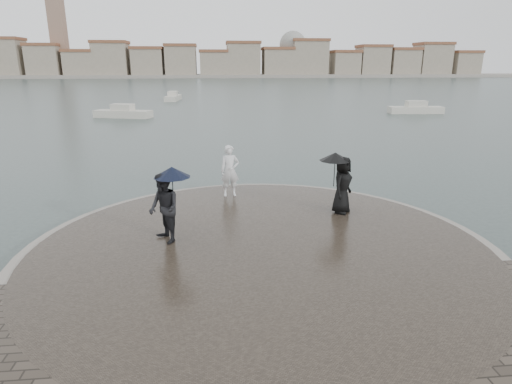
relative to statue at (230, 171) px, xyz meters
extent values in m
plane|color=#2B3835|center=(0.61, -8.07, -1.28)|extent=(400.00, 400.00, 0.00)
cylinder|color=gray|center=(0.61, -4.57, -1.12)|extent=(12.50, 12.50, 0.32)
cylinder|color=#2D261E|center=(0.61, -4.57, -1.10)|extent=(11.90, 11.90, 0.36)
imported|color=silver|center=(0.00, 0.00, 0.00)|extent=(0.70, 0.48, 1.85)
imported|color=black|center=(-1.91, -4.04, 0.02)|extent=(1.07, 1.15, 1.89)
cylinder|color=black|center=(-1.66, -3.94, 0.43)|extent=(0.02, 0.02, 0.90)
cone|color=black|center=(-1.66, -3.94, 0.98)|extent=(0.98, 0.98, 0.28)
imported|color=black|center=(3.47, -2.20, -0.01)|extent=(1.01, 1.06, 1.83)
cylinder|color=black|center=(3.22, -2.10, 0.38)|extent=(0.02, 0.02, 0.90)
cone|color=black|center=(3.22, -2.10, 0.90)|extent=(1.00, 1.00, 0.26)
cube|color=gray|center=(0.61, 154.93, -0.68)|extent=(260.00, 20.00, 1.20)
cube|color=gray|center=(-73.39, 151.93, 5.22)|extent=(13.00, 10.00, 13.00)
cube|color=brown|center=(-73.39, 151.93, 12.22)|extent=(13.60, 10.60, 1.00)
cube|color=gray|center=(-59.39, 151.93, 4.22)|extent=(11.00, 10.00, 11.00)
cube|color=brown|center=(-59.39, 151.93, 10.22)|extent=(11.60, 10.60, 1.00)
cube|color=gray|center=(-47.39, 151.93, 3.22)|extent=(10.00, 10.00, 9.00)
cube|color=brown|center=(-47.39, 151.93, 8.22)|extent=(10.60, 10.60, 1.00)
cube|color=gray|center=(-36.39, 151.93, 4.72)|extent=(12.00, 10.00, 12.00)
cube|color=brown|center=(-36.39, 151.93, 11.22)|extent=(12.60, 10.60, 1.00)
cube|color=gray|center=(-23.39, 151.93, 3.72)|extent=(11.00, 10.00, 10.00)
cube|color=brown|center=(-23.39, 151.93, 9.22)|extent=(11.60, 10.60, 1.00)
cube|color=gray|center=(-11.39, 151.93, 4.22)|extent=(11.00, 10.00, 11.00)
cube|color=brown|center=(-11.39, 151.93, 10.22)|extent=(11.60, 10.60, 1.00)
cube|color=gray|center=(0.61, 151.93, 3.22)|extent=(10.00, 10.00, 9.00)
cube|color=brown|center=(0.61, 151.93, 8.22)|extent=(10.60, 10.60, 1.00)
cube|color=gray|center=(11.61, 151.93, 4.72)|extent=(12.00, 10.00, 12.00)
cube|color=brown|center=(11.61, 151.93, 11.22)|extent=(12.60, 10.60, 1.00)
cube|color=gray|center=(24.61, 151.93, 3.72)|extent=(11.00, 10.00, 10.00)
cube|color=brown|center=(24.61, 151.93, 9.22)|extent=(11.60, 10.60, 1.00)
cube|color=gray|center=(36.61, 151.93, 5.22)|extent=(13.00, 10.00, 13.00)
cube|color=brown|center=(36.61, 151.93, 12.22)|extent=(13.60, 10.60, 1.00)
cube|color=gray|center=(50.61, 151.93, 3.22)|extent=(10.00, 10.00, 9.00)
cube|color=brown|center=(50.61, 151.93, 8.22)|extent=(10.60, 10.60, 1.00)
cube|color=gray|center=(61.61, 151.93, 4.22)|extent=(11.00, 10.00, 11.00)
cube|color=brown|center=(61.61, 151.93, 10.22)|extent=(11.60, 10.60, 1.00)
cube|color=gray|center=(73.61, 151.93, 3.72)|extent=(11.00, 10.00, 10.00)
cube|color=brown|center=(73.61, 151.93, 9.22)|extent=(11.60, 10.60, 1.00)
cube|color=gray|center=(85.61, 151.93, 4.72)|extent=(12.00, 10.00, 12.00)
cube|color=brown|center=(85.61, 151.93, 11.22)|extent=(12.60, 10.60, 1.00)
cube|color=gray|center=(98.61, 151.93, 3.22)|extent=(10.00, 10.00, 9.00)
cube|color=brown|center=(98.61, 151.93, 8.22)|extent=(10.60, 10.60, 1.00)
cube|color=#846654|center=(-54.39, 153.93, 14.72)|extent=(5.00, 5.00, 32.00)
sphere|color=gray|center=(30.61, 153.93, 10.72)|extent=(10.00, 10.00, 10.00)
cube|color=beige|center=(-5.99, 47.59, -1.03)|extent=(2.06, 5.62, 0.90)
cube|color=beige|center=(-5.99, 47.59, -0.43)|extent=(1.37, 2.10, 0.90)
cube|color=beige|center=(20.63, 28.43, -1.03)|extent=(5.63, 2.12, 0.90)
cube|color=beige|center=(20.63, 28.43, -0.43)|extent=(2.11, 1.39, 0.90)
cube|color=beige|center=(-9.09, 27.70, -1.03)|extent=(5.73, 3.15, 0.90)
cube|color=beige|center=(-9.09, 27.70, -0.43)|extent=(2.26, 1.74, 0.90)
camera|label=1|loc=(-0.58, -14.91, 3.67)|focal=30.00mm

